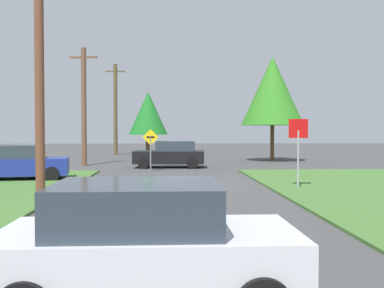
% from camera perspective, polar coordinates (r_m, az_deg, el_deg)
% --- Properties ---
extents(ground_plane, '(120.00, 120.00, 0.00)m').
position_cam_1_polar(ground_plane, '(20.41, -2.63, -4.78)').
color(ground_plane, '#414141').
extents(lane_stripe_center, '(0.20, 14.00, 0.01)m').
position_cam_1_polar(lane_stripe_center, '(12.49, -2.38, -8.90)').
color(lane_stripe_center, yellow).
rests_on(lane_stripe_center, ground).
extents(stop_sign, '(0.73, 0.15, 2.73)m').
position_cam_1_polar(stop_sign, '(18.80, 12.64, 0.47)').
color(stop_sign, '#9EA0A8').
rests_on(stop_sign, ground).
extents(car_approaching_junction, '(4.39, 2.40, 1.62)m').
position_cam_1_polar(car_approaching_junction, '(29.06, -2.56, -1.25)').
color(car_approaching_junction, black).
rests_on(car_approaching_junction, ground).
extents(car_behind_on_main_road, '(3.85, 2.16, 1.62)m').
position_cam_1_polar(car_behind_on_main_road, '(6.31, -5.61, -12.07)').
color(car_behind_on_main_road, silver).
rests_on(car_behind_on_main_road, ground).
extents(parked_car_near_building, '(4.38, 2.51, 1.62)m').
position_cam_1_polar(parked_car_near_building, '(22.92, -19.96, -2.15)').
color(parked_car_near_building, navy).
rests_on(parked_car_near_building, ground).
extents(utility_pole_near, '(1.80, 0.39, 8.64)m').
position_cam_1_polar(utility_pole_near, '(18.13, -17.87, 8.30)').
color(utility_pole_near, brown).
rests_on(utility_pole_near, ground).
extents(utility_pole_mid, '(1.80, 0.41, 7.56)m').
position_cam_1_polar(utility_pole_mid, '(31.30, -12.86, 4.55)').
color(utility_pole_mid, brown).
rests_on(utility_pole_mid, ground).
extents(utility_pole_far, '(1.80, 0.36, 8.37)m').
position_cam_1_polar(utility_pole_far, '(44.49, -9.18, 4.22)').
color(utility_pole_far, brown).
rests_on(utility_pole_far, ground).
extents(direction_sign, '(0.90, 0.11, 2.35)m').
position_cam_1_polar(direction_sign, '(26.50, -5.00, -0.13)').
color(direction_sign, slate).
rests_on(direction_sign, ground).
extents(oak_tree_left, '(4.59, 4.59, 7.71)m').
position_cam_1_polar(oak_tree_left, '(35.59, 9.64, 6.31)').
color(oak_tree_left, brown).
rests_on(oak_tree_left, ground).
extents(pine_tree_center, '(3.38, 3.38, 5.62)m').
position_cam_1_polar(pine_tree_center, '(41.41, -5.29, 3.68)').
color(pine_tree_center, brown).
rests_on(pine_tree_center, ground).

